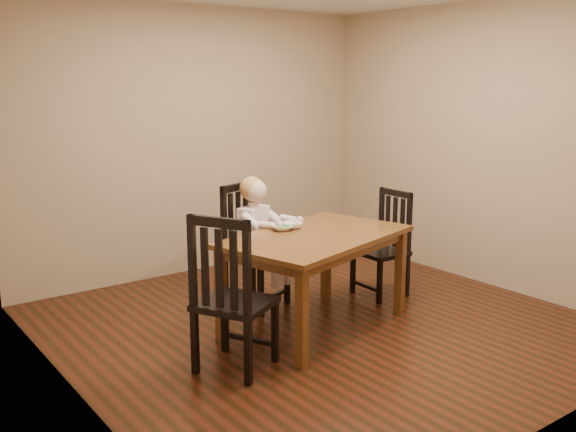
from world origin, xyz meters
TOP-DOWN VIEW (x-y plane):
  - room at (0.00, 0.00)m, footprint 4.01×4.01m
  - dining_table at (-0.04, 0.02)m, footprint 1.71×1.27m
  - chair_child at (-0.18, 0.75)m, footprint 0.59×0.58m
  - chair_left at (-1.03, -0.28)m, footprint 0.63×0.64m
  - chair_right at (0.97, 0.25)m, footprint 0.41×0.43m
  - toddler at (-0.16, 0.69)m, footprint 0.50×0.56m
  - bowl_peas at (-0.17, 0.29)m, footprint 0.22×0.22m
  - bowl_veg at (-0.06, 0.30)m, footprint 0.20×0.20m
  - fork at (-0.21, 0.26)m, footprint 0.07×0.12m

SIDE VIEW (x-z plane):
  - chair_right at x=0.97m, z-range -0.02..0.95m
  - chair_child at x=-0.18m, z-range -0.02..1.06m
  - chair_left at x=-1.03m, z-range -0.02..1.09m
  - dining_table at x=-0.04m, z-range 0.29..1.06m
  - toddler at x=-0.16m, z-range 0.37..1.00m
  - bowl_peas at x=-0.17m, z-range 0.77..0.81m
  - bowl_veg at x=-0.06m, z-range 0.77..0.82m
  - fork at x=-0.21m, z-range 0.78..0.83m
  - room at x=0.00m, z-range 0.00..2.71m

